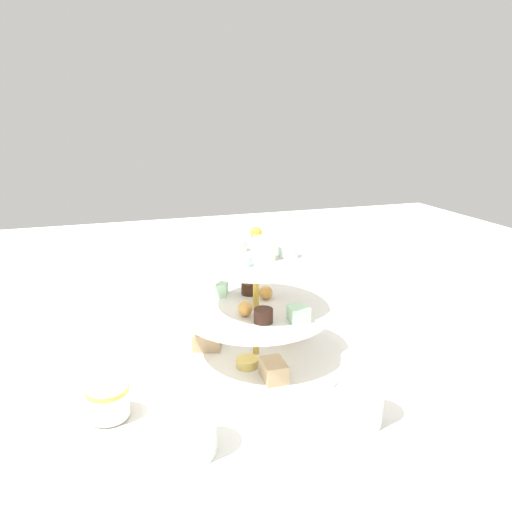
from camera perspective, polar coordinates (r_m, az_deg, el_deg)
The scene contains 8 objects.
ground_plane at distance 0.85m, azimuth 0.00°, elevation -12.00°, with size 2.40×2.40×0.00m, color white.
tiered_serving_stand at distance 0.82m, azimuth 0.01°, elevation -7.52°, with size 0.30×0.30×0.23m.
water_glass_tall_right at distance 1.05m, azimuth -5.08°, elevation -2.59°, with size 0.07×0.07×0.13m, color silver.
water_glass_short_left at distance 0.63m, azimuth -7.75°, elevation -19.12°, with size 0.06×0.06×0.08m, color silver.
teacup_with_saucer at distance 0.72m, azimuth -16.99°, elevation -16.31°, with size 0.09×0.09×0.05m.
butter_knife_left at distance 1.03m, azimuth 14.73°, elevation -7.34°, with size 0.17×0.01×0.00m, color silver.
butter_knife_right at distance 0.93m, azimuth -19.29°, elevation -10.39°, with size 0.17×0.01×0.00m, color silver.
water_glass_mid_back at distance 0.69m, azimuth 12.34°, elevation -15.22°, with size 0.06×0.06×0.10m, color silver.
Camera 1 is at (0.71, -0.23, 0.41)m, focal length 33.95 mm.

